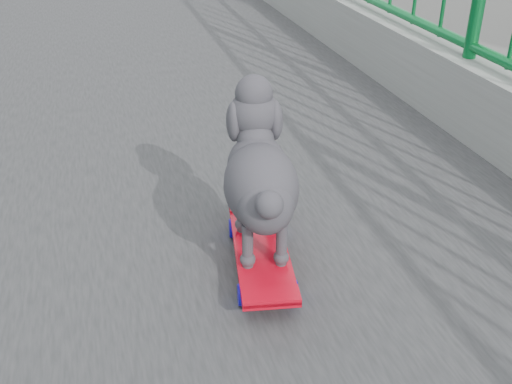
{
  "coord_description": "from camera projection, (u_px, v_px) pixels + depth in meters",
  "views": [
    {
      "loc": [
        -0.15,
        3.84,
        8.04
      ],
      "look_at": [
        0.25,
        5.26,
        7.22
      ],
      "focal_mm": 42.0,
      "sensor_mm": 36.0,
      "label": 1
    }
  ],
  "objects": [
    {
      "name": "skateboard",
      "position": [
        261.0,
        251.0,
        1.72
      ],
      "size": [
        0.23,
        0.53,
        0.07
      ],
      "rotation": [
        0.0,
        0.0,
        -0.17
      ],
      "color": "red",
      "rests_on": "footbridge"
    },
    {
      "name": "poodle",
      "position": [
        260.0,
        174.0,
        1.63
      ],
      "size": [
        0.25,
        0.49,
        0.41
      ],
      "rotation": [
        0.0,
        0.0,
        -0.17
      ],
      "color": "#2D2B30",
      "rests_on": "skateboard"
    }
  ]
}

